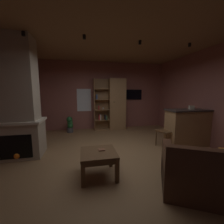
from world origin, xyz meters
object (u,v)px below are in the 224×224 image
object	(u,v)px
stone_fireplace	(19,104)
dining_chair	(168,128)
coffee_table	(99,156)
potted_floor_plant	(70,124)
bookshelf_cabinet	(115,105)
table_book_0	(102,150)
tissue_box	(191,107)
kitchen_bar_counter	(191,127)
leather_couch	(213,175)
wall_mounted_tv	(133,95)

from	to	relation	value
stone_fireplace	dining_chair	size ratio (longest dim) A/B	3.10
coffee_table	potted_floor_plant	bearing A→B (deg)	103.78
bookshelf_cabinet	dining_chair	xyz separation A→B (m)	(1.06, -2.27, -0.53)
potted_floor_plant	table_book_0	bearing A→B (deg)	-74.88
tissue_box	coffee_table	xyz separation A→B (m)	(-2.83, -1.03, -0.76)
potted_floor_plant	coffee_table	bearing A→B (deg)	-76.22
kitchen_bar_counter	potted_floor_plant	xyz separation A→B (m)	(-3.65, 2.15, -0.22)
bookshelf_cabinet	leather_couch	world-z (taller)	bookshelf_cabinet
coffee_table	tissue_box	bearing A→B (deg)	20.04
coffee_table	leather_couch	bearing A→B (deg)	-27.30
kitchen_bar_counter	tissue_box	world-z (taller)	tissue_box
bookshelf_cabinet	coffee_table	size ratio (longest dim) A/B	3.25
dining_chair	potted_floor_plant	world-z (taller)	dining_chair
bookshelf_cabinet	wall_mounted_tv	world-z (taller)	bookshelf_cabinet
bookshelf_cabinet	leather_couch	distance (m)	4.34
table_book_0	potted_floor_plant	xyz separation A→B (m)	(-0.84, 3.13, -0.16)
coffee_table	table_book_0	xyz separation A→B (m)	(0.06, 0.05, 0.10)
kitchen_bar_counter	table_book_0	distance (m)	2.97
tissue_box	leather_couch	size ratio (longest dim) A/B	0.07
coffee_table	potted_floor_plant	xyz separation A→B (m)	(-0.78, 3.18, -0.06)
kitchen_bar_counter	potted_floor_plant	world-z (taller)	kitchen_bar_counter
potted_floor_plant	kitchen_bar_counter	bearing A→B (deg)	-30.53
kitchen_bar_counter	table_book_0	bearing A→B (deg)	-160.85
leather_couch	table_book_0	distance (m)	1.86
potted_floor_plant	dining_chair	bearing A→B (deg)	-35.25
wall_mounted_tv	dining_chair	bearing A→B (deg)	-85.68
leather_couch	dining_chair	bearing A→B (deg)	76.23
coffee_table	dining_chair	size ratio (longest dim) A/B	0.72
dining_chair	kitchen_bar_counter	bearing A→B (deg)	-6.40
stone_fireplace	kitchen_bar_counter	xyz separation A→B (m)	(4.63, -0.21, -0.75)
tissue_box	wall_mounted_tv	world-z (taller)	wall_mounted_tv
tissue_box	coffee_table	bearing A→B (deg)	-159.96
dining_chair	wall_mounted_tv	bearing A→B (deg)	94.32
bookshelf_cabinet	potted_floor_plant	bearing A→B (deg)	-174.01
stone_fireplace	dining_chair	distance (m)	3.99
stone_fireplace	potted_floor_plant	bearing A→B (deg)	63.21
bookshelf_cabinet	stone_fireplace	bearing A→B (deg)	-143.07
stone_fireplace	leather_couch	bearing A→B (deg)	-31.41
coffee_table	dining_chair	bearing A→B (deg)	27.25
kitchen_bar_counter	table_book_0	size ratio (longest dim) A/B	12.21
bookshelf_cabinet	kitchen_bar_counter	bearing A→B (deg)	-52.80
leather_couch	wall_mounted_tv	xyz separation A→B (m)	(0.30, 4.45, 1.16)
kitchen_bar_counter	coffee_table	bearing A→B (deg)	-160.29
stone_fireplace	wall_mounted_tv	distance (m)	4.41
leather_couch	stone_fireplace	bearing A→B (deg)	148.59
dining_chair	leather_couch	bearing A→B (deg)	-103.77
tissue_box	leather_couch	bearing A→B (deg)	-121.55
potted_floor_plant	bookshelf_cabinet	bearing A→B (deg)	5.99
leather_couch	wall_mounted_tv	world-z (taller)	wall_mounted_tv
table_book_0	coffee_table	bearing A→B (deg)	-140.20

